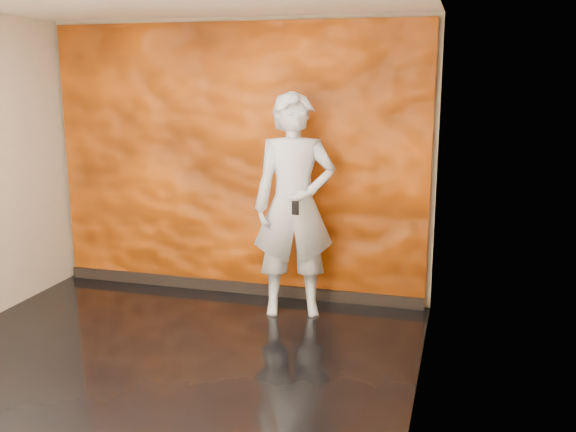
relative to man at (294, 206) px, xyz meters
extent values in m
cube|color=black|center=(-0.73, -1.54, -1.06)|extent=(4.00, 4.00, 0.01)
cube|color=tan|center=(-0.73, 0.46, 0.35)|extent=(4.00, 0.02, 2.80)
cube|color=tan|center=(1.27, -1.54, 0.35)|extent=(0.02, 4.00, 2.80)
cube|color=#E95A07|center=(-0.73, 0.42, 0.33)|extent=(3.90, 0.06, 2.75)
cube|color=black|center=(-0.73, 0.38, -0.99)|extent=(3.90, 0.04, 0.12)
imported|color=#A4A8B4|center=(0.00, 0.00, 0.00)|extent=(0.88, 0.71, 2.10)
cube|color=black|center=(0.09, -0.29, 0.04)|extent=(0.07, 0.02, 0.12)
camera|label=1|loc=(1.52, -5.67, 1.21)|focal=40.00mm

